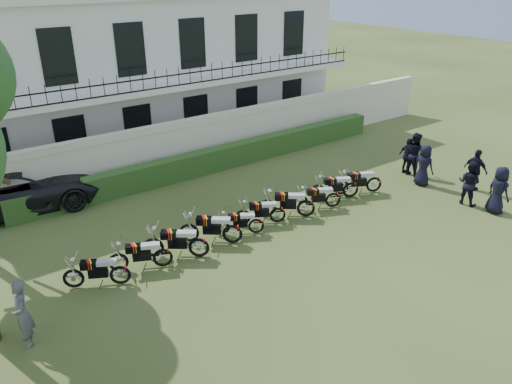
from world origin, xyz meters
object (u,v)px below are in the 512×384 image
(motorcycle_7, at_px, (333,196))
(officer_5, at_px, (408,156))
(motorcycle_3, at_px, (232,229))
(officer_4, at_px, (414,154))
(motorcycle_4, at_px, (256,222))
(inspector, at_px, (22,313))
(motorcycle_5, at_px, (278,211))
(motorcycle_9, at_px, (374,181))
(motorcycle_2, at_px, (199,243))
(motorcycle_8, at_px, (351,186))
(motorcycle_1, at_px, (162,253))
(motorcycle_0, at_px, (120,271))
(officer_0, at_px, (498,190))
(officer_2, at_px, (476,170))
(motorcycle_6, at_px, (306,204))
(officer_1, at_px, (469,183))
(suv, at_px, (17,189))
(officer_3, at_px, (424,165))

(motorcycle_7, height_order, officer_5, officer_5)
(motorcycle_3, height_order, officer_4, officer_4)
(motorcycle_4, distance_m, motorcycle_7, 3.51)
(motorcycle_3, height_order, inspector, inspector)
(motorcycle_5, relative_size, motorcycle_9, 0.89)
(motorcycle_7, distance_m, officer_5, 5.00)
(motorcycle_2, relative_size, officer_4, 0.91)
(motorcycle_2, bearing_deg, motorcycle_8, -50.66)
(motorcycle_1, height_order, motorcycle_3, motorcycle_3)
(motorcycle_0, distance_m, motorcycle_7, 8.39)
(motorcycle_3, height_order, officer_5, officer_5)
(motorcycle_4, xyz_separation_m, officer_4, (8.65, 0.24, 0.51))
(motorcycle_2, xyz_separation_m, officer_4, (10.99, 0.40, 0.42))
(motorcycle_9, bearing_deg, motorcycle_8, 105.37)
(motorcycle_1, relative_size, officer_0, 0.98)
(motorcycle_7, distance_m, motorcycle_8, 1.20)
(officer_2, bearing_deg, motorcycle_9, 57.98)
(motorcycle_5, relative_size, officer_2, 0.96)
(motorcycle_0, relative_size, officer_5, 1.06)
(motorcycle_5, bearing_deg, motorcycle_6, -74.63)
(motorcycle_8, xyz_separation_m, officer_4, (3.96, 0.11, 0.45))
(motorcycle_9, bearing_deg, motorcycle_0, 115.84)
(officer_2, bearing_deg, officer_1, 113.53)
(motorcycle_0, xyz_separation_m, motorcycle_5, (5.96, 0.27, -0.02))
(motorcycle_1, relative_size, suv, 0.30)
(motorcycle_9, bearing_deg, motorcycle_5, 112.69)
(motorcycle_0, height_order, motorcycle_9, motorcycle_9)
(officer_1, bearing_deg, motorcycle_6, 55.39)
(suv, height_order, officer_2, officer_2)
(officer_1, bearing_deg, motorcycle_5, 57.36)
(motorcycle_3, relative_size, motorcycle_7, 0.99)
(motorcycle_1, relative_size, motorcycle_2, 1.03)
(motorcycle_3, xyz_separation_m, motorcycle_5, (2.09, 0.25, -0.07))
(motorcycle_4, distance_m, officer_3, 8.06)
(motorcycle_6, distance_m, motorcycle_9, 3.62)
(officer_4, bearing_deg, officer_2, -165.33)
(motorcycle_9, height_order, officer_4, officer_4)
(motorcycle_6, relative_size, officer_3, 0.97)
(motorcycle_6, bearing_deg, inspector, 134.25)
(motorcycle_9, distance_m, officer_3, 2.34)
(officer_0, xyz_separation_m, officer_3, (-0.07, 3.19, -0.04))
(motorcycle_5, xyz_separation_m, officer_2, (8.19, -2.46, 0.40))
(motorcycle_6, distance_m, inspector, 9.90)
(motorcycle_9, distance_m, officer_2, 4.12)
(suv, bearing_deg, officer_0, -122.20)
(motorcycle_6, bearing_deg, motorcycle_4, 126.41)
(officer_1, relative_size, officer_3, 1.00)
(inspector, height_order, officer_5, inspector)
(motorcycle_9, bearing_deg, motorcycle_4, 114.98)
(motorcycle_6, bearing_deg, motorcycle_0, 128.62)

